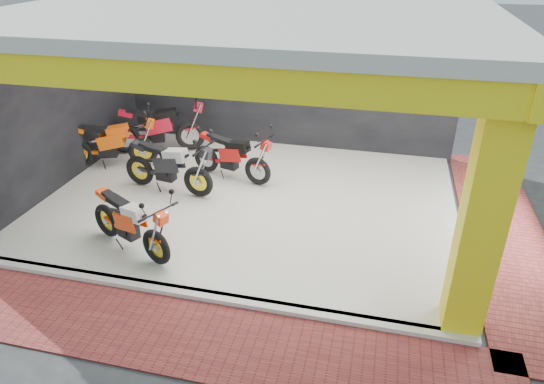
% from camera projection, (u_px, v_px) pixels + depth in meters
% --- Properties ---
extents(ground, '(80.00, 80.00, 0.00)m').
position_uv_depth(ground, '(218.00, 258.00, 8.09)').
color(ground, '#2D2D30').
rests_on(ground, ground).
extents(showroom_floor, '(8.00, 6.00, 0.10)m').
position_uv_depth(showroom_floor, '(250.00, 200.00, 9.79)').
color(showroom_floor, white).
rests_on(showroom_floor, ground).
extents(showroom_ceiling, '(8.40, 6.40, 0.20)m').
position_uv_depth(showroom_ceiling, '(246.00, 15.00, 8.15)').
color(showroom_ceiling, beige).
rests_on(showroom_ceiling, corner_column).
extents(back_wall, '(8.20, 0.20, 3.50)m').
position_uv_depth(back_wall, '(284.00, 79.00, 11.67)').
color(back_wall, black).
rests_on(back_wall, ground).
extents(left_wall, '(0.20, 6.20, 3.50)m').
position_uv_depth(left_wall, '(55.00, 104.00, 9.86)').
color(left_wall, black).
rests_on(left_wall, ground).
extents(corner_column, '(0.50, 0.50, 3.50)m').
position_uv_depth(corner_column, '(483.00, 217.00, 5.85)').
color(corner_column, yellow).
rests_on(corner_column, ground).
extents(header_beam_front, '(8.40, 0.30, 0.40)m').
position_uv_depth(header_beam_front, '(175.00, 76.00, 5.70)').
color(header_beam_front, yellow).
rests_on(header_beam_front, corner_column).
extents(header_beam_right, '(0.30, 6.40, 0.40)m').
position_uv_depth(header_beam_right, '(496.00, 44.00, 7.45)').
color(header_beam_right, yellow).
rests_on(header_beam_right, corner_column).
extents(floor_kerb, '(8.00, 0.20, 0.10)m').
position_uv_depth(floor_kerb, '(194.00, 294.00, 7.19)').
color(floor_kerb, white).
rests_on(floor_kerb, ground).
extents(paver_front, '(9.00, 1.40, 0.03)m').
position_uv_depth(paver_front, '(173.00, 333.00, 6.53)').
color(paver_front, maroon).
rests_on(paver_front, ground).
extents(paver_right, '(1.40, 7.00, 0.03)m').
position_uv_depth(paver_right, '(504.00, 231.00, 8.80)').
color(paver_right, maroon).
rests_on(paver_right, ground).
extents(moto_hero, '(2.15, 1.52, 1.23)m').
position_uv_depth(moto_hero, '(154.00, 231.00, 7.50)').
color(moto_hero, '#FD3B0A').
rests_on(moto_hero, showroom_floor).
extents(moto_row_a, '(2.26, 1.11, 1.32)m').
position_uv_depth(moto_row_a, '(197.00, 167.00, 9.50)').
color(moto_row_a, black).
rests_on(moto_row_a, showroom_floor).
extents(moto_row_b, '(2.17, 1.27, 1.25)m').
position_uv_depth(moto_row_b, '(258.00, 158.00, 9.99)').
color(moto_row_b, red).
rests_on(moto_row_b, showroom_floor).
extents(moto_row_c, '(2.35, 1.50, 1.34)m').
position_uv_depth(moto_row_c, '(141.00, 138.00, 10.86)').
color(moto_row_c, '#E55409').
rests_on(moto_row_c, showroom_floor).
extents(moto_row_d, '(2.53, 1.67, 1.45)m').
position_uv_depth(moto_row_d, '(189.00, 122.00, 11.65)').
color(moto_row_d, '#B21326').
rests_on(moto_row_d, showroom_floor).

